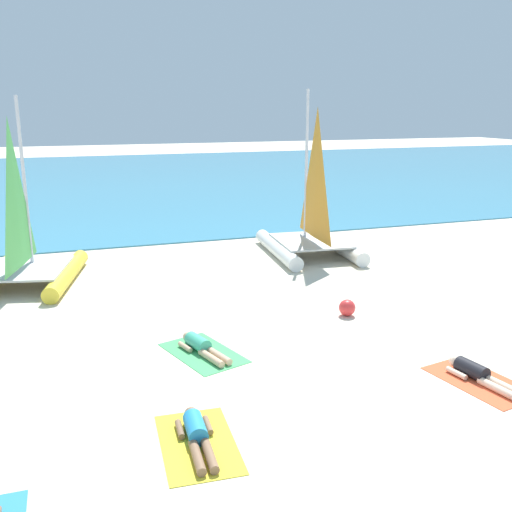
# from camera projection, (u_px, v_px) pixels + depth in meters

# --- Properties ---
(ground_plane) EXTENTS (120.00, 120.00, 0.00)m
(ground_plane) POSITION_uv_depth(u_px,v_px,m) (214.00, 261.00, 19.00)
(ground_plane) COLOR beige
(ocean_water) EXTENTS (120.00, 40.00, 0.05)m
(ocean_water) POSITION_uv_depth(u_px,v_px,m) (127.00, 179.00, 39.81)
(ocean_water) COLOR teal
(ocean_water) RESTS_ON ground
(sailboat_white) EXTENTS (3.03, 4.40, 5.45)m
(sailboat_white) POSITION_uv_depth(u_px,v_px,m) (310.00, 231.00, 19.53)
(sailboat_white) COLOR white
(sailboat_white) RESTS_ON ground
(sailboat_yellow) EXTENTS (3.41, 4.47, 5.20)m
(sailboat_yellow) POSITION_uv_depth(u_px,v_px,m) (27.00, 258.00, 16.29)
(sailboat_yellow) COLOR yellow
(sailboat_yellow) RESTS_ON ground
(towel_center_left) EXTENTS (1.22, 1.96, 0.01)m
(towel_center_left) POSITION_uv_depth(u_px,v_px,m) (198.00, 443.00, 8.71)
(towel_center_left) COLOR yellow
(towel_center_left) RESTS_ON ground
(sunbather_center_left) EXTENTS (0.57, 1.57, 0.30)m
(sunbather_center_left) POSITION_uv_depth(u_px,v_px,m) (197.00, 434.00, 8.74)
(sunbather_center_left) COLOR #268CCC
(sunbather_center_left) RESTS_ON towel_center_left
(towel_center_right) EXTENTS (1.62, 2.14, 0.01)m
(towel_center_right) POSITION_uv_depth(u_px,v_px,m) (203.00, 353.00, 11.90)
(towel_center_right) COLOR #4CB266
(towel_center_right) RESTS_ON ground
(sunbather_center_right) EXTENTS (0.84, 1.54, 0.30)m
(sunbather_center_right) POSITION_uv_depth(u_px,v_px,m) (201.00, 346.00, 11.92)
(sunbather_center_right) COLOR #3FB28C
(sunbather_center_right) RESTS_ON towel_center_right
(towel_rightmost) EXTENTS (1.42, 2.06, 0.01)m
(towel_rightmost) POSITION_uv_depth(u_px,v_px,m) (480.00, 381.00, 10.67)
(towel_rightmost) COLOR #EA5933
(towel_rightmost) RESTS_ON ground
(sunbather_rightmost) EXTENTS (0.68, 1.56, 0.30)m
(sunbather_rightmost) POSITION_uv_depth(u_px,v_px,m) (477.00, 374.00, 10.70)
(sunbather_rightmost) COLOR black
(sunbather_rightmost) RESTS_ON towel_rightmost
(beach_ball) EXTENTS (0.40, 0.40, 0.40)m
(beach_ball) POSITION_uv_depth(u_px,v_px,m) (347.00, 308.00, 13.98)
(beach_ball) COLOR red
(beach_ball) RESTS_ON ground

